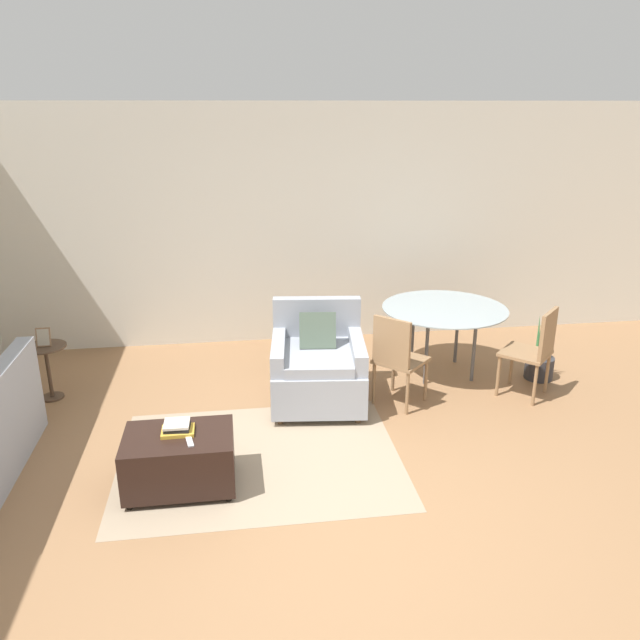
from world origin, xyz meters
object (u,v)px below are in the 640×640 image
Objects in this scene: book_stack at (177,428)px; dining_table at (444,313)px; dining_chair_near_left at (397,355)px; potted_plant_small at (540,362)px; ottoman at (180,459)px; armchair at (318,367)px; tv_remote_secondary at (190,441)px; side_table at (47,362)px; tv_remote_primary at (168,426)px; picture_frame at (43,337)px; dining_chair_near_right at (535,347)px.

dining_table is at bearing 33.18° from book_stack.
dining_chair_near_left is 1.73m from potted_plant_small.
book_stack is at bearing 93.56° from ottoman.
armchair is 1.30× the size of ottoman.
tv_remote_secondary is (0.09, -0.15, -0.03)m from book_stack.
side_table is (-2.56, 0.44, 0.02)m from armchair.
book_stack is 0.19× the size of dining_table.
tv_remote_primary is 2.00m from side_table.
dining_chair_near_left is (3.27, -0.63, -0.12)m from picture_frame.
dining_chair_near_right is (3.29, 1.02, 0.05)m from book_stack.
book_stack is 2.14m from picture_frame.
dining_chair_near_right reaches higher than dining_table.
tv_remote_primary is 0.16× the size of dining_chair_near_right.
tv_remote_secondary is at bearing -51.36° from side_table.
dining_chair_near_right is (4.63, -0.63, 0.14)m from side_table.
dining_chair_near_left reaches higher than picture_frame.
dining_table is (2.68, 1.60, 0.23)m from tv_remote_primary.
tv_remote_primary is at bearing -164.70° from dining_chair_near_right.
dining_chair_near_right is at bearing 18.03° from ottoman.
armchair is 0.80× the size of dining_table.
dining_table reaches higher than picture_frame.
tv_remote_primary is 0.11× the size of dining_table.
dining_table is (3.95, 0.05, 0.03)m from picture_frame.
picture_frame is at bearing 90.00° from side_table.
dining_chair_near_left is (2.00, 0.92, 0.08)m from tv_remote_primary.
dining_table is (3.95, 0.05, 0.28)m from side_table.
tv_remote_primary is at bearing -149.14° from dining_table.
book_stack is at bearing -135.02° from armchair.
dining_table is 1.12m from potted_plant_small.
picture_frame is (-1.35, 1.70, 0.40)m from ottoman.
side_table is 4.68m from dining_chair_near_right.
side_table is 0.42× the size of dining_table.
potted_plant_small is (1.65, 0.39, -0.33)m from dining_chair_near_left.
tv_remote_secondary is 0.23× the size of potted_plant_small.
book_stack is 2.13m from side_table.
tv_remote_secondary is 0.18× the size of dining_chair_near_right.
tv_remote_primary is (-0.08, 0.10, -0.03)m from book_stack.
armchair is 1.45× the size of potted_plant_small.
dining_table is 1.43× the size of dining_chair_near_left.
tv_remote_primary is at bearing 118.07° from ottoman.
armchair is 1.15× the size of dining_chair_near_right.
tv_remote_primary is at bearing 127.01° from book_stack.
dining_chair_near_right is (3.28, 1.07, 0.28)m from ottoman.
tv_remote_primary is 3.13m from dining_table.
side_table is 0.76× the size of potted_plant_small.
armchair is at bearing 174.77° from dining_chair_near_right.
ottoman is 0.24m from tv_remote_secondary.
dining_chair_near_right is (4.63, -0.63, -0.12)m from picture_frame.
book_stack is at bearing 121.87° from tv_remote_secondary.
ottoman is at bearing -51.52° from side_table.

